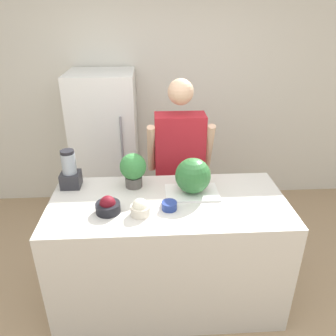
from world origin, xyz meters
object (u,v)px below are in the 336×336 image
Objects in this scene: watermelon at (193,176)px; bowl_cherries at (108,206)px; person at (179,169)px; blender at (70,172)px; bowl_small_blue at (169,206)px; refrigerator at (107,147)px; bowl_cream at (140,208)px; potted_plant at (133,169)px.

watermelon is 0.67m from bowl_cherries.
blender is (-0.90, -0.41, 0.21)m from person.
person is 0.99m from bowl_cherries.
watermelon is 2.47× the size of bowl_small_blue.
blender is (-0.75, 0.38, 0.10)m from bowl_small_blue.
person is at bearing 94.66° from watermelon.
bowl_cherries is at bearing -125.51° from person.
refrigerator is 15.14× the size of bowl_small_blue.
bowl_cherries is at bearing 168.72° from bowl_cream.
bowl_cream is at bearing -37.91° from blender.
watermelon reaches higher than bowl_cream.
watermelon is at bearing -85.34° from person.
bowl_small_blue is at bearing -53.47° from potted_plant.
bowl_cherries is (-0.57, -0.80, 0.12)m from person.
refrigerator is at bearing 107.25° from potted_plant.
bowl_small_blue is 0.45m from potted_plant.
watermelon is at bearing 20.09° from bowl_cherries.
person is 12.52× the size of bowl_cream.
blender reaches higher than watermelon.
bowl_cream is (-0.39, -0.27, -0.10)m from watermelon.
person reaches higher than bowl_cream.
watermelon is 0.31m from bowl_small_blue.
bowl_cream is 0.44× the size of blender.
person reaches higher than bowl_cherries.
watermelon is 0.47m from potted_plant.
person is at bearing -42.41° from refrigerator.
bowl_cherries is 0.23m from bowl_cream.
person is at bearing 24.67° from blender.
refrigerator is 5.34× the size of blender.
person is 6.14× the size of potted_plant.
bowl_cherries is at bearing -114.95° from potted_plant.
potted_plant is (-0.40, -0.44, 0.23)m from person.
bowl_cherries is 0.51m from blender.
potted_plant is at bearing 98.29° from bowl_cream.
potted_plant is at bearing 65.05° from bowl_cherries.
person reaches higher than bowl_small_blue.
person is 0.64m from potted_plant.
blender is (-0.95, 0.16, -0.02)m from watermelon.
refrigerator is 1.03m from person.
person is at bearing 67.74° from bowl_cream.
bowl_cream is at bearing -75.03° from refrigerator.
blender is at bearing 153.41° from bowl_small_blue.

